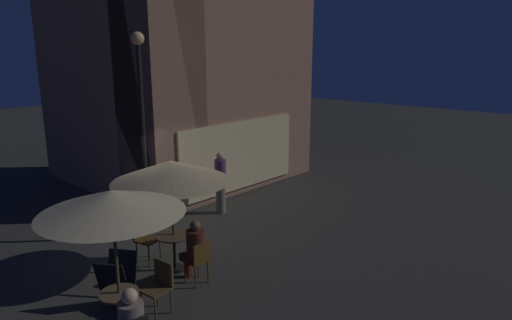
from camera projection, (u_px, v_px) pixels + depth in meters
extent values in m
plane|color=#37362F|center=(165.00, 245.00, 10.38)|extent=(60.00, 60.00, 0.00)
cube|color=#9E6F56|center=(225.00, 35.00, 13.77)|extent=(6.81, 1.80, 9.70)
cube|color=#9E6F56|center=(110.00, 35.00, 13.56)|extent=(1.80, 6.68, 9.70)
cube|color=beige|center=(240.00, 155.00, 13.77)|extent=(4.77, 0.08, 2.10)
cylinder|color=black|center=(144.00, 145.00, 10.23)|extent=(0.10, 0.10, 4.56)
sphere|color=#FDCA82|center=(137.00, 38.00, 9.66)|extent=(0.29, 0.29, 0.29)
cube|color=black|center=(122.00, 274.00, 8.12)|extent=(0.52, 0.61, 0.85)
cube|color=black|center=(112.00, 283.00, 7.78)|extent=(0.52, 0.61, 0.85)
cylinder|color=black|center=(175.00, 269.00, 9.19)|extent=(0.40, 0.40, 0.03)
cylinder|color=black|center=(175.00, 253.00, 9.10)|extent=(0.06, 0.06, 0.75)
cylinder|color=#4C3E2D|center=(174.00, 235.00, 9.01)|extent=(0.76, 0.76, 0.03)
cylinder|color=black|center=(121.00, 315.00, 6.99)|extent=(0.06, 0.06, 0.72)
cylinder|color=brown|center=(119.00, 293.00, 6.90)|extent=(0.61, 0.61, 0.03)
cylinder|color=black|center=(175.00, 268.00, 9.18)|extent=(0.36, 0.36, 0.06)
cylinder|color=#4C3920|center=(173.00, 218.00, 8.92)|extent=(0.05, 0.05, 2.27)
cone|color=tan|center=(171.00, 171.00, 8.69)|extent=(2.33, 2.33, 0.42)
cylinder|color=#4B3D26|center=(117.00, 267.00, 6.80)|extent=(0.05, 0.05, 2.35)
cone|color=beige|center=(112.00, 202.00, 6.55)|extent=(2.17, 2.17, 0.35)
cylinder|color=#593A15|center=(185.00, 272.00, 8.64)|extent=(0.03, 0.03, 0.45)
cylinder|color=#593A15|center=(198.00, 266.00, 8.85)|extent=(0.03, 0.03, 0.45)
cylinder|color=#593A15|center=(195.00, 277.00, 8.42)|extent=(0.03, 0.03, 0.45)
cylinder|color=#593A15|center=(208.00, 272.00, 8.63)|extent=(0.03, 0.03, 0.45)
cube|color=#593A15|center=(196.00, 260.00, 8.58)|extent=(0.41, 0.41, 0.04)
cube|color=#593A15|center=(202.00, 253.00, 8.41)|extent=(0.39, 0.06, 0.38)
cylinder|color=#4D3716|center=(160.00, 250.00, 9.55)|extent=(0.03, 0.03, 0.48)
cylinder|color=#4D3716|center=(149.00, 256.00, 9.26)|extent=(0.03, 0.03, 0.48)
cylinder|color=#4D3716|center=(148.00, 247.00, 9.71)|extent=(0.03, 0.03, 0.48)
cylinder|color=#4D3716|center=(137.00, 253.00, 9.42)|extent=(0.03, 0.03, 0.48)
cube|color=#4D3716|center=(148.00, 240.00, 9.42)|extent=(0.51, 0.51, 0.03)
cube|color=#4D3716|center=(140.00, 228.00, 9.46)|extent=(0.43, 0.13, 0.45)
cylinder|color=brown|center=(155.00, 310.00, 7.34)|extent=(0.03, 0.03, 0.46)
cylinder|color=brown|center=(141.00, 303.00, 7.54)|extent=(0.03, 0.03, 0.46)
cylinder|color=brown|center=(171.00, 301.00, 7.61)|extent=(0.03, 0.03, 0.46)
cylinder|color=brown|center=(157.00, 295.00, 7.82)|extent=(0.03, 0.03, 0.46)
cube|color=brown|center=(155.00, 289.00, 7.52)|extent=(0.48, 0.48, 0.04)
cube|color=brown|center=(164.00, 272.00, 7.62)|extent=(0.08, 0.44, 0.42)
cube|color=#521B19|center=(192.00, 257.00, 8.67)|extent=(0.38, 0.38, 0.14)
cylinder|color=#521B19|center=(187.00, 266.00, 8.84)|extent=(0.14, 0.14, 0.49)
cylinder|color=#4F231A|center=(196.00, 245.00, 8.50)|extent=(0.36, 0.36, 0.59)
sphere|color=brown|center=(195.00, 226.00, 8.41)|extent=(0.20, 0.20, 0.20)
cylinder|color=slate|center=(131.00, 319.00, 6.23)|extent=(0.36, 0.36, 0.50)
sphere|color=beige|center=(130.00, 296.00, 6.15)|extent=(0.22, 0.22, 0.22)
cylinder|color=#776C5C|center=(221.00, 198.00, 12.34)|extent=(0.26, 0.26, 0.85)
cylinder|color=#5D3664|center=(220.00, 172.00, 12.16)|extent=(0.31, 0.31, 0.67)
sphere|color=tan|center=(220.00, 156.00, 12.05)|extent=(0.22, 0.22, 0.22)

